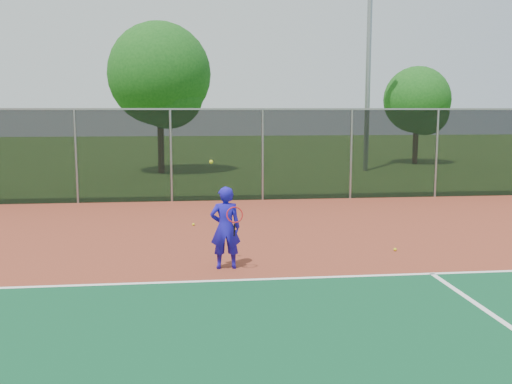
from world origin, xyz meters
TOP-DOWN VIEW (x-y plane):
  - ground at (0.00, 0.00)m, footprint 120.00×120.00m
  - court_apron at (0.00, 2.00)m, footprint 30.00×20.00m
  - fence_back at (0.00, 12.00)m, footprint 30.00×0.06m
  - tennis_player at (-1.72, 3.82)m, footprint 0.59×0.61m
  - practice_ball_2 at (-2.31, 7.91)m, footprint 0.07×0.07m
  - practice_ball_5 at (1.94, 4.74)m, footprint 0.07×0.07m
  - floodlight_n at (6.25, 20.77)m, footprint 0.90×0.40m
  - tree_back_left at (-3.69, 20.75)m, footprint 4.82×4.82m
  - tree_back_mid at (10.19, 23.93)m, footprint 3.67×3.67m

SIDE VIEW (x-z plane):
  - ground at x=0.00m, z-range 0.00..0.00m
  - court_apron at x=0.00m, z-range 0.00..0.02m
  - practice_ball_2 at x=-2.31m, z-range 0.02..0.09m
  - practice_ball_5 at x=1.94m, z-range 0.02..0.09m
  - tennis_player at x=-1.72m, z-range -0.22..1.83m
  - fence_back at x=0.00m, z-range 0.05..3.08m
  - tree_back_mid at x=10.19m, z-range 0.68..6.07m
  - tree_back_left at x=-3.69m, z-range 0.90..7.98m
  - floodlight_n at x=6.25m, z-range 0.77..12.21m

